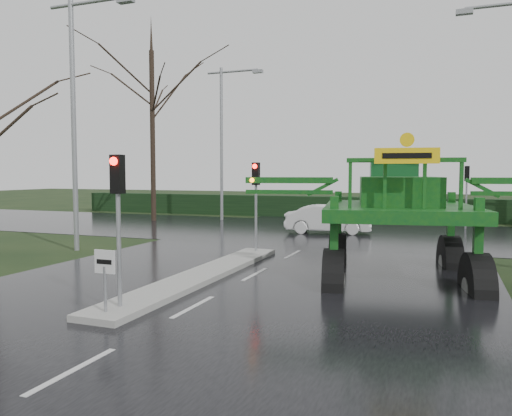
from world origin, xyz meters
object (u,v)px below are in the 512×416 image
(traffic_signal_mid, at_px, (256,187))
(street_light_left_far, at_px, (226,129))
(traffic_signal_far, at_px, (467,183))
(street_light_left_near, at_px, (79,100))
(crop_sprayer, at_px, (335,197))
(traffic_signal_near, at_px, (118,197))
(keep_left_sign, at_px, (105,271))
(white_sedan, at_px, (328,233))

(traffic_signal_mid, relative_size, street_light_left_far, 0.35)
(traffic_signal_far, height_order, street_light_left_far, street_light_left_far)
(traffic_signal_far, xyz_separation_m, street_light_left_far, (-14.69, -0.01, 3.40))
(street_light_left_far, bearing_deg, street_light_left_near, -90.00)
(street_light_left_near, xyz_separation_m, street_light_left_far, (0.00, 14.00, 0.00))
(street_light_left_near, height_order, street_light_left_far, same)
(street_light_left_near, relative_size, crop_sprayer, 1.08)
(traffic_signal_near, height_order, traffic_signal_mid, same)
(traffic_signal_far, relative_size, street_light_left_near, 0.35)
(traffic_signal_near, height_order, street_light_left_near, street_light_left_near)
(crop_sprayer, bearing_deg, keep_left_sign, -136.27)
(street_light_left_near, bearing_deg, keep_left_sign, -47.41)
(traffic_signal_near, bearing_deg, keep_left_sign, -90.00)
(street_light_left_far, height_order, white_sedan, street_light_left_far)
(street_light_left_far, distance_m, white_sedan, 11.03)
(traffic_signal_near, distance_m, street_light_left_near, 10.40)
(traffic_signal_far, bearing_deg, traffic_signal_mid, 58.07)
(street_light_left_near, distance_m, street_light_left_far, 14.00)
(traffic_signal_mid, relative_size, white_sedan, 0.80)
(traffic_signal_mid, relative_size, traffic_signal_far, 1.00)
(traffic_signal_near, xyz_separation_m, street_light_left_near, (-6.89, 7.01, 3.40))
(traffic_signal_near, xyz_separation_m, traffic_signal_mid, (0.00, 8.50, 0.00))
(traffic_signal_far, height_order, crop_sprayer, crop_sprayer)
(crop_sprayer, bearing_deg, white_sedan, 93.70)
(keep_left_sign, relative_size, traffic_signal_far, 0.38)
(traffic_signal_mid, height_order, street_light_left_near, street_light_left_near)
(traffic_signal_near, distance_m, crop_sprayer, 6.05)
(white_sedan, bearing_deg, street_light_left_near, 129.02)
(traffic_signal_mid, bearing_deg, traffic_signal_far, 58.07)
(keep_left_sign, xyz_separation_m, crop_sprayer, (3.82, 5.18, 1.41))
(traffic_signal_near, bearing_deg, crop_sprayer, 50.83)
(traffic_signal_far, xyz_separation_m, street_light_left_near, (-14.69, -14.01, 3.40))
(traffic_signal_near, xyz_separation_m, street_light_left_far, (-6.89, 21.01, 3.40))
(street_light_left_near, height_order, white_sedan, street_light_left_near)
(keep_left_sign, height_order, traffic_signal_mid, traffic_signal_mid)
(traffic_signal_mid, distance_m, white_sedan, 8.22)
(traffic_signal_near, height_order, street_light_left_far, street_light_left_far)
(traffic_signal_mid, xyz_separation_m, traffic_signal_far, (7.80, 12.52, 0.00))
(keep_left_sign, relative_size, traffic_signal_mid, 0.38)
(keep_left_sign, xyz_separation_m, traffic_signal_near, (0.00, 0.49, 1.53))
(traffic_signal_mid, distance_m, crop_sprayer, 5.40)
(traffic_signal_near, xyz_separation_m, traffic_signal_far, (7.80, 21.02, 0.00))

